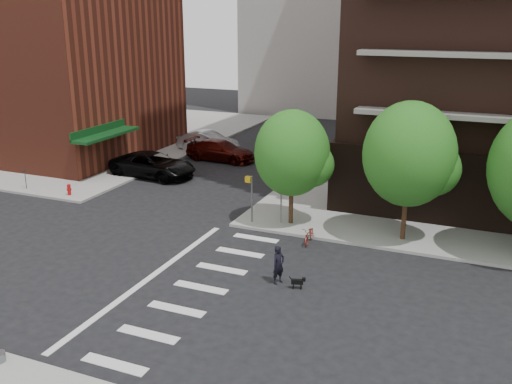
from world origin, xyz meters
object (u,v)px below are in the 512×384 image
at_px(parked_car_silver, 208,142).
at_px(dog_walker, 278,265).
at_px(parked_car_maroon, 221,150).
at_px(scooter, 309,235).
at_px(fire_hydrant, 69,189).
at_px(parked_car_black, 153,165).

distance_m(parked_car_silver, dog_walker, 24.90).
bearing_deg(dog_walker, parked_car_maroon, 57.63).
bearing_deg(scooter, dog_walker, -92.75).
bearing_deg(parked_car_silver, parked_car_maroon, -131.34).
distance_m(fire_hydrant, parked_car_black, 6.52).
distance_m(parked_car_black, parked_car_silver, 8.36).
distance_m(parked_car_black, dog_walker, 18.61).
xyz_separation_m(fire_hydrant, dog_walker, (16.35, -6.11, 0.29)).
height_order(fire_hydrant, parked_car_silver, parked_car_silver).
height_order(parked_car_maroon, scooter, parked_car_maroon).
relative_size(parked_car_black, dog_walker, 3.67).
relative_size(parked_car_maroon, dog_walker, 3.31).
height_order(parked_car_black, scooter, parked_car_black).
xyz_separation_m(parked_car_black, parked_car_maroon, (2.32, 6.05, -0.05)).
bearing_deg(parked_car_maroon, dog_walker, -144.50).
relative_size(parked_car_silver, scooter, 3.11).
bearing_deg(fire_hydrant, parked_car_black, 69.30).
bearing_deg(parked_car_maroon, parked_car_black, 161.80).
bearing_deg(scooter, parked_car_maroon, 126.24).
bearing_deg(fire_hydrant, parked_car_silver, 80.95).
relative_size(fire_hydrant, parked_car_black, 0.12).
distance_m(parked_car_maroon, scooter, 17.75).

